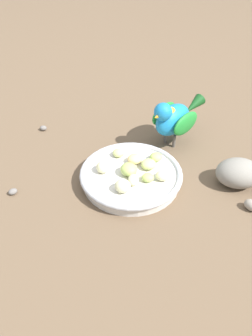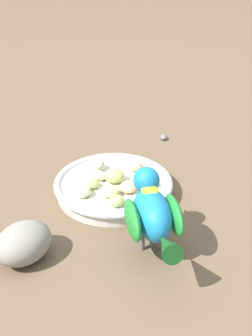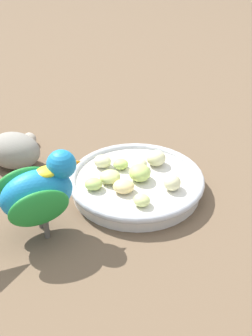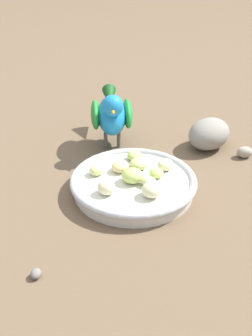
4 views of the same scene
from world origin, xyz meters
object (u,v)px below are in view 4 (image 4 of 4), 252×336
(pebble_1, at_px, (36,274))
(feeding_bowl, at_px, (133,184))
(parrot, at_px, (112,113))
(apple_piece_5, at_px, (96,170))
(apple_piece_2, at_px, (106,188))
(rock_large, at_px, (209,134))
(apple_piece_9, at_px, (134,155))
(apple_piece_7, at_px, (120,166))
(apple_piece_1, at_px, (166,165))
(apple_piece_8, at_px, (156,173))
(apple_piece_4, at_px, (139,164))
(apple_piece_0, at_px, (132,176))
(apple_piece_3, at_px, (149,182))
(apple_piece_6, at_px, (151,190))
(pebble_0, at_px, (244,152))

(pebble_1, bearing_deg, feeding_bowl, 103.04)
(feeding_bowl, bearing_deg, pebble_1, -76.96)
(parrot, bearing_deg, apple_piece_5, -13.23)
(apple_piece_2, height_order, rock_large, rock_large)
(apple_piece_2, distance_m, apple_piece_5, 0.06)
(feeding_bowl, bearing_deg, apple_piece_9, 134.52)
(apple_piece_7, height_order, pebble_1, apple_piece_7)
(parrot, bearing_deg, pebble_1, -18.38)
(apple_piece_7, bearing_deg, apple_piece_2, -61.02)
(feeding_bowl, height_order, apple_piece_1, apple_piece_1)
(apple_piece_7, xyz_separation_m, apple_piece_8, (0.06, 0.03, -0.00))
(apple_piece_5, xyz_separation_m, apple_piece_7, (0.02, 0.04, 0.00))
(apple_piece_1, distance_m, apple_piece_7, 0.08)
(apple_piece_2, relative_size, apple_piece_7, 0.89)
(apple_piece_4, relative_size, parrot, 0.21)
(apple_piece_0, bearing_deg, apple_piece_5, -155.50)
(apple_piece_3, bearing_deg, apple_piece_7, -179.22)
(apple_piece_2, bearing_deg, feeding_bowl, 87.80)
(apple_piece_0, bearing_deg, parrot, 148.65)
(apple_piece_7, bearing_deg, apple_piece_6, -11.28)
(apple_piece_2, xyz_separation_m, pebble_0, (0.07, 0.30, -0.02))
(apple_piece_1, bearing_deg, apple_piece_3, -76.78)
(apple_piece_4, xyz_separation_m, apple_piece_6, (0.08, -0.05, 0.00))
(apple_piece_3, relative_size, pebble_1, 1.67)
(apple_piece_3, relative_size, apple_piece_9, 1.12)
(apple_piece_5, height_order, pebble_1, apple_piece_5)
(apple_piece_5, bearing_deg, apple_piece_0, 24.50)
(pebble_1, bearing_deg, parrot, 122.18)
(apple_piece_8, bearing_deg, apple_piece_0, -113.60)
(apple_piece_5, xyz_separation_m, rock_large, (0.05, 0.26, -0.00))
(rock_large, bearing_deg, apple_piece_1, -80.40)
(feeding_bowl, xyz_separation_m, apple_piece_2, (-0.00, -0.06, 0.02))
(apple_piece_4, relative_size, apple_piece_7, 1.01)
(apple_piece_3, height_order, apple_piece_5, same)
(apple_piece_1, relative_size, apple_piece_2, 1.01)
(apple_piece_8, distance_m, pebble_0, 0.21)
(apple_piece_8, height_order, rock_large, rock_large)
(parrot, xyz_separation_m, rock_large, (0.14, 0.13, -0.04))
(apple_piece_2, distance_m, apple_piece_4, 0.10)
(apple_piece_0, bearing_deg, apple_piece_3, 21.75)
(pebble_0, bearing_deg, feeding_bowl, -104.63)
(feeding_bowl, height_order, pebble_1, feeding_bowl)
(apple_piece_0, xyz_separation_m, rock_large, (-0.01, 0.23, -0.01))
(apple_piece_0, height_order, apple_piece_6, same)
(apple_piece_6, xyz_separation_m, rock_large, (-0.07, 0.24, -0.01))
(apple_piece_2, relative_size, apple_piece_5, 1.14)
(apple_piece_5, bearing_deg, feeding_bowl, 28.95)
(apple_piece_8, bearing_deg, pebble_1, -82.58)
(rock_large, height_order, pebble_0, rock_large)
(apple_piece_8, relative_size, apple_piece_9, 0.90)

